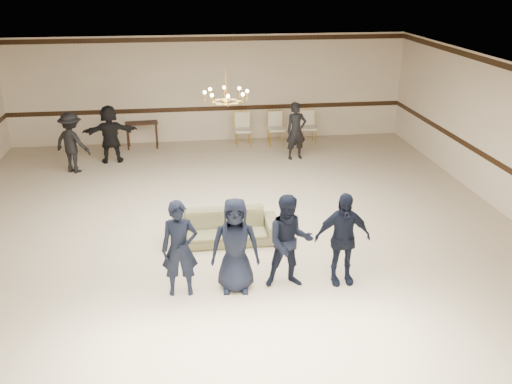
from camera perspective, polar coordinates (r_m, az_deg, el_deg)
room at (r=10.61m, az=-2.46°, el=2.94°), size 12.01×14.01×3.21m
chair_rail at (r=17.48m, az=-4.67°, el=8.42°), size 12.00×0.02×0.14m
crown_molding at (r=17.12m, az=-4.88°, el=15.20°), size 12.00×0.02×0.14m
chandelier at (r=11.24m, az=-3.07°, el=10.74°), size 0.94×0.94×0.89m
boy_a at (r=9.17m, az=-7.74°, el=-5.73°), size 0.61×0.41×1.63m
boy_b at (r=9.21m, az=-2.12°, el=-5.42°), size 0.85×0.60×1.63m
boy_c at (r=9.33m, az=3.41°, el=-5.07°), size 0.82×0.65×1.63m
boy_d at (r=9.53m, az=8.75°, el=-4.69°), size 0.96×0.41×1.63m
settee at (r=11.03m, az=-3.11°, el=-3.58°), size 2.07×0.81×0.60m
adult_left at (r=15.41m, az=-18.16°, el=4.79°), size 1.19×1.04×1.60m
adult_mid at (r=15.93m, az=-14.57°, el=5.73°), size 1.53×0.64×1.60m
adult_right at (r=15.75m, az=4.09°, el=6.20°), size 0.64×0.48×1.60m
banquet_chair_left at (r=16.97m, az=-1.31°, el=6.32°), size 0.52×0.52×0.99m
banquet_chair_mid at (r=17.11m, az=2.04°, el=6.44°), size 0.50×0.50×0.99m
banquet_chair_right at (r=17.30m, az=5.33°, el=6.54°), size 0.51×0.51×0.99m
console_table at (r=17.13m, az=-11.45°, el=5.69°), size 0.97×0.48×0.79m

